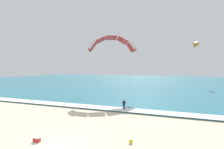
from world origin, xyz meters
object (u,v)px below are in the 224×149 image
(surfboard, at_px, (124,110))
(kite_distant, at_px, (196,43))
(kitesurfer, at_px, (124,104))
(kite_primary, at_px, (112,42))
(cooler_box, at_px, (37,140))
(beach_ball, at_px, (131,141))

(surfboard, bearing_deg, kite_distant, 76.59)
(kite_distant, bearing_deg, kitesurfer, -103.42)
(kite_primary, xyz_separation_m, cooler_box, (2.86, -23.77, -11.26))
(kite_primary, xyz_separation_m, kite_distant, (15.93, 32.95, 2.70))
(kitesurfer, xyz_separation_m, kite_primary, (-5.81, 9.46, 10.52))
(kite_primary, relative_size, kite_distant, 2.49)
(kitesurfer, bearing_deg, kite_distant, 76.58)
(kite_distant, relative_size, beach_ball, 13.94)
(kite_distant, bearing_deg, beach_ball, -95.89)
(kitesurfer, xyz_separation_m, beach_ball, (4.55, -11.58, -0.77))
(cooler_box, bearing_deg, kitesurfer, 78.34)
(surfboard, height_order, beach_ball, beach_ball)
(surfboard, height_order, kite_distant, kite_distant)
(kitesurfer, bearing_deg, cooler_box, -101.66)
(surfboard, height_order, cooler_box, cooler_box)
(cooler_box, bearing_deg, surfboard, 78.33)
(beach_ball, bearing_deg, kite_primary, 116.21)
(surfboard, xyz_separation_m, beach_ball, (4.55, -11.57, 0.15))
(kitesurfer, height_order, cooler_box, kitesurfer)
(kite_primary, height_order, kite_distant, kite_distant)
(kite_distant, xyz_separation_m, cooler_box, (-13.07, -56.71, -13.96))
(surfboard, relative_size, beach_ball, 4.10)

